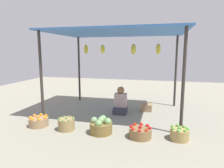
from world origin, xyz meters
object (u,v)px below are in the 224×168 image
at_px(vendor_person, 121,103).
at_px(basket_green_apples, 179,134).
at_px(basket_oranges, 39,122).
at_px(basket_cabbages, 101,126).
at_px(basket_green_chilies, 66,124).
at_px(wooden_crate_near_vendor, 146,107).
at_px(basket_red_tomatoes, 140,132).

distance_m(vendor_person, basket_green_apples, 2.14).
distance_m(basket_oranges, basket_cabbages, 1.59).
xyz_separation_m(basket_green_chilies, basket_green_apples, (2.47, 0.08, -0.01)).
distance_m(basket_green_apples, wooden_crate_near_vendor, 2.06).
xyz_separation_m(vendor_person, basket_green_apples, (1.53, -1.49, -0.17)).
xyz_separation_m(basket_green_chilies, basket_cabbages, (0.82, 0.02, 0.02)).
bearing_deg(basket_oranges, basket_cabbages, -1.45).
xyz_separation_m(basket_green_chilies, wooden_crate_near_vendor, (1.66, 1.97, -0.03)).
height_order(vendor_person, basket_red_tomatoes, vendor_person).
distance_m(basket_cabbages, wooden_crate_near_vendor, 2.13).
bearing_deg(basket_red_tomatoes, basket_oranges, 178.49).
distance_m(vendor_person, basket_oranges, 2.29).
relative_size(vendor_person, wooden_crate_near_vendor, 2.36).
xyz_separation_m(basket_oranges, wooden_crate_near_vendor, (2.43, 1.92, -0.01)).
bearing_deg(vendor_person, basket_oranges, -138.48).
height_order(basket_green_chilies, wooden_crate_near_vendor, basket_green_chilies).
relative_size(basket_red_tomatoes, wooden_crate_near_vendor, 1.41).
height_order(basket_green_chilies, basket_green_apples, basket_green_chilies).
bearing_deg(vendor_person, basket_cabbages, -94.40).
relative_size(vendor_person, basket_oranges, 1.71).
height_order(basket_oranges, basket_green_apples, basket_green_apples).
bearing_deg(basket_green_chilies, wooden_crate_near_vendor, 49.87).
xyz_separation_m(basket_cabbages, basket_red_tomatoes, (0.86, -0.02, -0.04)).
distance_m(vendor_person, wooden_crate_near_vendor, 0.85).
bearing_deg(basket_green_apples, basket_red_tomatoes, -173.41).
bearing_deg(basket_cabbages, vendor_person, 85.60).
bearing_deg(wooden_crate_near_vendor, basket_green_apples, -66.88).
bearing_deg(wooden_crate_near_vendor, basket_cabbages, -113.28).
xyz_separation_m(basket_oranges, basket_red_tomatoes, (2.45, -0.06, 0.00)).
bearing_deg(vendor_person, basket_green_apples, -44.15).
xyz_separation_m(basket_cabbages, basket_green_apples, (1.65, 0.07, -0.03)).
relative_size(basket_green_chilies, basket_green_apples, 0.99).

